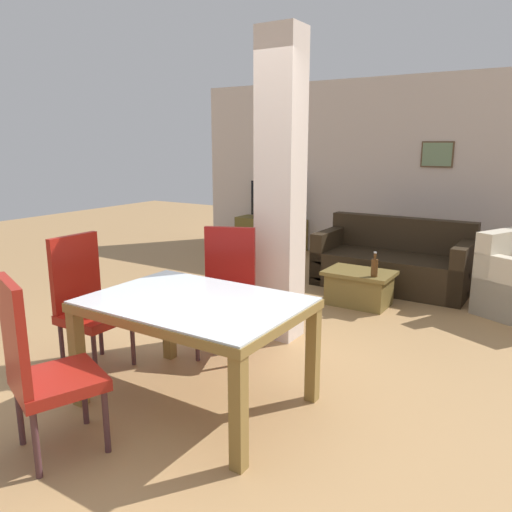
{
  "coord_description": "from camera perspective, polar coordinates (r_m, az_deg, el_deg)",
  "views": [
    {
      "loc": [
        2.04,
        -2.45,
        1.75
      ],
      "look_at": [
        0.0,
        0.76,
        0.89
      ],
      "focal_mm": 35.0,
      "sensor_mm": 36.0,
      "label": 1
    }
  ],
  "objects": [
    {
      "name": "tv_stand",
      "position": [
        8.43,
        1.68,
        2.56
      ],
      "size": [
        1.2,
        0.4,
        0.52
      ],
      "color": "brown",
      "rests_on": "ground_plane"
    },
    {
      "name": "ground_plane",
      "position": [
        3.63,
        -6.7,
        -16.19
      ],
      "size": [
        18.0,
        18.0,
        0.0
      ],
      "primitive_type": "plane",
      "color": "#A47B4D"
    },
    {
      "name": "dining_table",
      "position": [
        3.39,
        -6.96,
        -7.45
      ],
      "size": [
        1.42,
        1.0,
        0.74
      ],
      "color": "olive",
      "rests_on": "ground_plane"
    },
    {
      "name": "dining_chair_head_left",
      "position": [
        4.15,
        -18.75,
        -4.72
      ],
      "size": [
        0.46,
        0.46,
        1.06
      ],
      "rotation": [
        0.0,
        0.0,
        -1.57
      ],
      "color": "maroon",
      "rests_on": "ground_plane"
    },
    {
      "name": "dining_chair_far_left",
      "position": [
        4.25,
        -3.31,
        -3.62
      ],
      "size": [
        0.6,
        0.6,
        1.06
      ],
      "rotation": [
        0.0,
        0.0,
        -2.75
      ],
      "color": "maroon",
      "rests_on": "ground_plane"
    },
    {
      "name": "bottle",
      "position": [
        5.38,
        13.39,
        -1.25
      ],
      "size": [
        0.07,
        0.07,
        0.27
      ],
      "color": "#4C2D14",
      "rests_on": "coffee_table"
    },
    {
      "name": "dining_chair_near_left",
      "position": [
        3.07,
        -23.43,
        -11.29
      ],
      "size": [
        0.59,
        0.59,
        1.06
      ],
      "rotation": [
        0.0,
        0.0,
        -0.36
      ],
      "color": "maroon",
      "rests_on": "ground_plane"
    },
    {
      "name": "sofa",
      "position": [
        6.41,
        15.35,
        -0.89
      ],
      "size": [
        1.82,
        0.87,
        0.84
      ],
      "rotation": [
        0.0,
        0.0,
        3.14
      ],
      "color": "black",
      "rests_on": "ground_plane"
    },
    {
      "name": "tv_screen",
      "position": [
        8.35,
        1.7,
        6.33
      ],
      "size": [
        0.86,
        0.27,
        0.61
      ],
      "rotation": [
        0.0,
        0.0,
        2.94
      ],
      "color": "black",
      "rests_on": "tv_stand"
    },
    {
      "name": "coffee_table",
      "position": [
        5.64,
        11.68,
        -3.53
      ],
      "size": [
        0.73,
        0.51,
        0.38
      ],
      "color": "brown",
      "rests_on": "ground_plane"
    },
    {
      "name": "divider_pillar",
      "position": [
        4.42,
        2.8,
        7.52
      ],
      "size": [
        0.37,
        0.3,
        2.7
      ],
      "color": "beige",
      "rests_on": "ground_plane"
    },
    {
      "name": "back_wall",
      "position": [
        7.69,
        17.27,
        9.21
      ],
      "size": [
        7.2,
        0.09,
        2.7
      ],
      "color": "beige",
      "rests_on": "ground_plane"
    }
  ]
}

